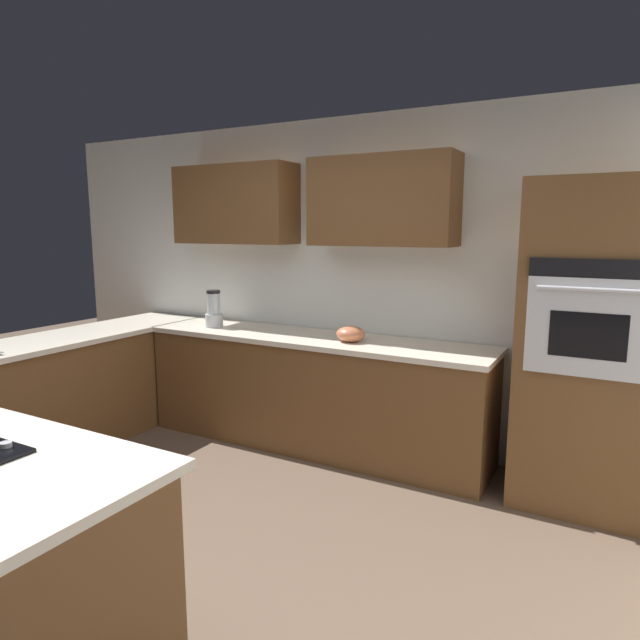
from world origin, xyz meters
The scene contains 9 objects.
ground_plane centered at (0.00, 0.00, 0.00)m, with size 14.00×14.00×0.00m, color brown.
wall_back centered at (0.07, -2.05, 1.45)m, with size 6.00×0.44×2.60m.
lower_cabinets_back centered at (0.10, -1.72, 0.43)m, with size 2.80×0.60×0.86m, color brown.
countertop_back centered at (0.10, -1.72, 0.88)m, with size 2.84×0.64×0.04m, color silver.
lower_cabinets_side centered at (1.82, -0.55, 0.43)m, with size 0.60×2.90×0.86m, color brown.
countertop_side centered at (1.82, -0.55, 0.88)m, with size 0.64×2.94×0.04m, color silver.
wall_oven centered at (-1.85, -1.72, 1.02)m, with size 0.80×0.66×2.03m.
blender centered at (1.05, -1.68, 1.04)m, with size 0.15×0.15×0.32m.
mixing_bowl centered at (-0.25, -1.68, 0.96)m, with size 0.21×0.21×0.12m, color #CC724C.
Camera 1 is at (-2.00, 1.97, 1.74)m, focal length 30.96 mm.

